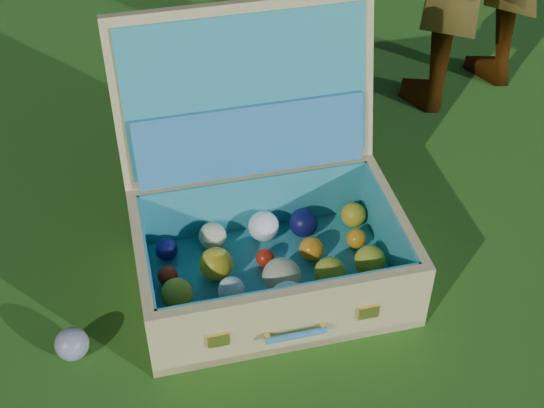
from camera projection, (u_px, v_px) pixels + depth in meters
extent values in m
plane|color=#215114|center=(335.00, 319.00, 1.75)|extent=(60.00, 60.00, 0.00)
sphere|color=teal|center=(72.00, 344.00, 1.65)|extent=(0.07, 0.07, 0.07)
cube|color=#D1B870|center=(272.00, 281.00, 1.83)|extent=(0.70, 0.55, 0.02)
cube|color=#D1B870|center=(293.00, 320.00, 1.63)|extent=(0.61, 0.17, 0.19)
cube|color=#D1B870|center=(254.00, 204.00, 1.92)|extent=(0.61, 0.17, 0.19)
cube|color=#D1B870|center=(144.00, 279.00, 1.72)|extent=(0.11, 0.36, 0.19)
cube|color=#D1B870|center=(393.00, 237.00, 1.83)|extent=(0.11, 0.36, 0.19)
cube|color=teal|center=(272.00, 277.00, 1.82)|extent=(0.65, 0.49, 0.01)
cube|color=teal|center=(291.00, 312.00, 1.63)|extent=(0.56, 0.14, 0.16)
cube|color=teal|center=(255.00, 204.00, 1.90)|extent=(0.56, 0.14, 0.16)
cube|color=teal|center=(150.00, 274.00, 1.72)|extent=(0.09, 0.36, 0.16)
cube|color=teal|center=(387.00, 234.00, 1.82)|extent=(0.09, 0.36, 0.16)
cube|color=#D1B870|center=(245.00, 90.00, 1.78)|extent=(0.64, 0.27, 0.41)
cube|color=teal|center=(247.00, 93.00, 1.76)|extent=(0.58, 0.22, 0.36)
cube|color=teal|center=(251.00, 140.00, 1.81)|extent=(0.55, 0.19, 0.17)
cube|color=#F2C659|center=(219.00, 340.00, 1.59)|extent=(0.05, 0.02, 0.04)
cube|color=#F2C659|center=(369.00, 312.00, 1.65)|extent=(0.05, 0.02, 0.04)
cylinder|color=teal|center=(296.00, 335.00, 1.62)|extent=(0.13, 0.05, 0.01)
cube|color=#F2C659|center=(267.00, 338.00, 1.61)|extent=(0.02, 0.02, 0.01)
cube|color=#F2C659|center=(323.00, 327.00, 1.63)|extent=(0.02, 0.02, 0.01)
sphere|color=orange|center=(181.00, 325.00, 1.66)|extent=(0.06, 0.06, 0.06)
sphere|color=gold|center=(238.00, 317.00, 1.68)|extent=(0.06, 0.06, 0.06)
sphere|color=white|center=(289.00, 302.00, 1.69)|extent=(0.10, 0.10, 0.10)
sphere|color=gold|center=(339.00, 297.00, 1.72)|extent=(0.07, 0.07, 0.07)
sphere|color=gold|center=(391.00, 291.00, 1.73)|extent=(0.07, 0.07, 0.07)
sphere|color=gold|center=(177.00, 294.00, 1.72)|extent=(0.07, 0.07, 0.07)
sphere|color=white|center=(231.00, 290.00, 1.74)|extent=(0.06, 0.06, 0.06)
sphere|color=beige|center=(282.00, 277.00, 1.75)|extent=(0.09, 0.09, 0.09)
sphere|color=gold|center=(330.00, 272.00, 1.77)|extent=(0.07, 0.07, 0.07)
sphere|color=gold|center=(370.00, 260.00, 1.80)|extent=(0.07, 0.07, 0.07)
sphere|color=#B51E0E|center=(168.00, 276.00, 1.78)|extent=(0.05, 0.05, 0.05)
sphere|color=gold|center=(216.00, 264.00, 1.79)|extent=(0.08, 0.08, 0.08)
sphere|color=#B51E0E|center=(265.00, 258.00, 1.83)|extent=(0.05, 0.05, 0.05)
sphere|color=orange|center=(311.00, 249.00, 1.84)|extent=(0.06, 0.06, 0.06)
sphere|color=orange|center=(356.00, 238.00, 1.88)|extent=(0.05, 0.05, 0.05)
sphere|color=#0E0D45|center=(166.00, 249.00, 1.84)|extent=(0.06, 0.06, 0.06)
sphere|color=beige|center=(213.00, 236.00, 1.87)|extent=(0.07, 0.07, 0.07)
sphere|color=white|center=(264.00, 226.00, 1.89)|extent=(0.08, 0.08, 0.08)
sphere|color=#0E0D45|center=(304.00, 223.00, 1.90)|extent=(0.07, 0.07, 0.07)
sphere|color=gold|center=(353.00, 215.00, 1.93)|extent=(0.06, 0.06, 0.06)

